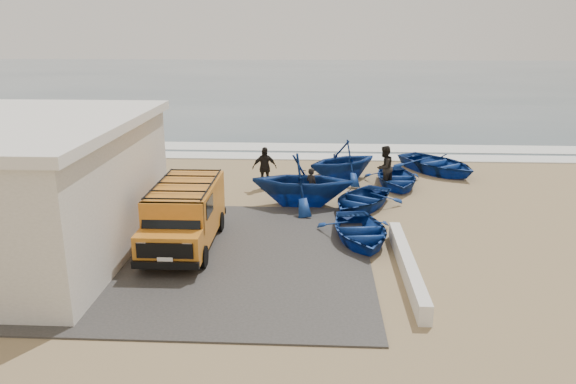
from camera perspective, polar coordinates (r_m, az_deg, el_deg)
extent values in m
plane|color=#988058|center=(19.71, -3.92, -4.34)|extent=(160.00, 160.00, 0.00)
cube|color=#3E3C39|center=(18.23, -10.96, -6.33)|extent=(12.00, 10.00, 0.05)
cube|color=#385166|center=(74.62, 1.24, 11.27)|extent=(180.00, 88.00, 0.01)
cube|color=white|center=(31.14, -1.32, 3.65)|extent=(180.00, 1.60, 0.06)
cube|color=white|center=(33.58, -1.00, 4.59)|extent=(180.00, 2.20, 0.04)
cube|color=silver|center=(19.64, -27.06, -0.10)|extent=(8.00, 9.00, 4.00)
cube|color=black|center=(19.22, -14.83, 2.71)|extent=(0.08, 0.70, 0.90)
cube|color=silver|center=(16.91, 12.03, -7.35)|extent=(0.35, 6.00, 0.55)
cube|color=orange|center=(18.87, -10.27, -1.73)|extent=(1.94, 3.94, 1.66)
cube|color=orange|center=(16.80, -11.99, -5.55)|extent=(1.92, 0.92, 0.91)
cube|color=black|center=(16.95, -11.76, -2.43)|extent=(1.76, 0.35, 0.72)
cube|color=black|center=(16.34, -12.42, -5.84)|extent=(1.63, 0.09, 0.45)
cube|color=black|center=(16.48, -12.35, -7.27)|extent=(1.95, 0.15, 0.22)
cube|color=black|center=(18.56, -10.45, 0.89)|extent=(1.84, 3.63, 0.06)
cylinder|color=black|center=(17.57, -14.43, -6.31)|extent=(0.23, 0.71, 0.70)
cylinder|color=black|center=(20.36, -11.94, -2.91)|extent=(0.23, 0.71, 0.70)
cylinder|color=black|center=(17.14, -8.65, -6.55)|extent=(0.23, 0.71, 0.70)
cylinder|color=black|center=(19.99, -6.95, -3.04)|extent=(0.23, 0.71, 0.70)
imported|color=navy|center=(19.08, 7.32, -3.94)|extent=(3.08, 3.98, 0.76)
imported|color=navy|center=(22.49, 7.42, -0.73)|extent=(4.06, 4.45, 0.75)
imported|color=navy|center=(22.46, 1.45, 1.21)|extent=(4.21, 3.68, 2.13)
imported|color=navy|center=(25.78, 10.92, 1.37)|extent=(2.74, 3.75, 0.76)
imported|color=navy|center=(26.35, 5.57, 3.21)|extent=(4.72, 4.60, 1.90)
imported|color=navy|center=(28.62, 14.93, 2.79)|extent=(5.12, 5.42, 0.91)
imported|color=black|center=(22.84, 2.41, 0.63)|extent=(0.64, 0.63, 1.49)
imported|color=black|center=(25.18, 9.75, 2.47)|extent=(1.17, 1.20, 1.95)
imported|color=black|center=(24.94, -2.41, 2.48)|extent=(1.19, 0.76, 1.88)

